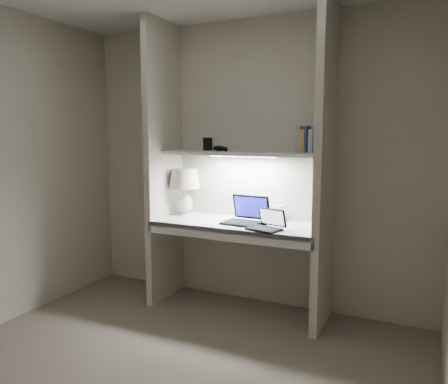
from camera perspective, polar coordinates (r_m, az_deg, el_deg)
The scene contains 18 objects.
floor at distance 2.98m, azimuth -8.57°, elevation -23.12°, with size 3.20×3.00×0.01m, color gray.
back_wall at distance 3.90m, azimuth 3.44°, elevation 3.69°, with size 3.20×0.01×2.50m, color #BFB5A3.
alcove_panel_left at distance 3.99m, azimuth -7.85°, elevation 3.73°, with size 0.06×0.55×2.50m, color #BFB5A3.
alcove_panel_right at distance 3.42m, azimuth 13.12°, elevation 2.94°, with size 0.06×0.55×2.50m, color #BFB5A3.
desk at distance 3.72m, azimuth 1.79°, elevation -4.29°, with size 1.40×0.55×0.04m, color white.
desk_apron at distance 3.49m, azimuth 0.08°, elevation -5.57°, with size 1.46×0.03×0.10m, color silver.
shelf at distance 3.73m, azimuth 2.42°, elevation 5.05°, with size 1.40×0.36×0.03m, color silver.
strip_light at distance 3.73m, azimuth 2.41°, elevation 4.72°, with size 0.60×0.04×0.01m, color white.
table_lamp at distance 4.03m, azimuth -5.14°, elevation 1.09°, with size 0.29×0.29×0.43m.
laptop_main at distance 3.68m, azimuth 2.96°, elevation -3.28°, with size 0.36×0.32×0.23m.
laptop_netbook at distance 3.45m, azimuth 5.64°, elevation -4.27°, with size 0.30×0.28×0.16m.
speaker at distance 3.80m, azimuth 7.04°, elevation -2.77°, with size 0.09×0.07×0.13m, color silver.
mouse at distance 3.59m, azimuth 5.03°, elevation -4.12°, with size 0.10×0.06×0.04m, color black.
cable_coil at distance 3.74m, azimuth 2.59°, elevation -3.81°, with size 0.11×0.11×0.01m, color black.
sticky_note at distance 4.06m, azimuth -6.12°, elevation -2.99°, with size 0.07×0.07×0.00m, color yellow.
book_row at distance 3.65m, azimuth 11.07°, elevation 6.67°, with size 0.20×0.14×0.21m.
shelf_box at distance 3.98m, azimuth -2.15°, elevation 6.28°, with size 0.07×0.05×0.12m, color black.
shelf_gadget at distance 3.80m, azimuth -0.63°, elevation 5.72°, with size 0.11×0.08×0.05m, color black.
Camera 1 is at (1.45, -2.11, 1.52)m, focal length 35.00 mm.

